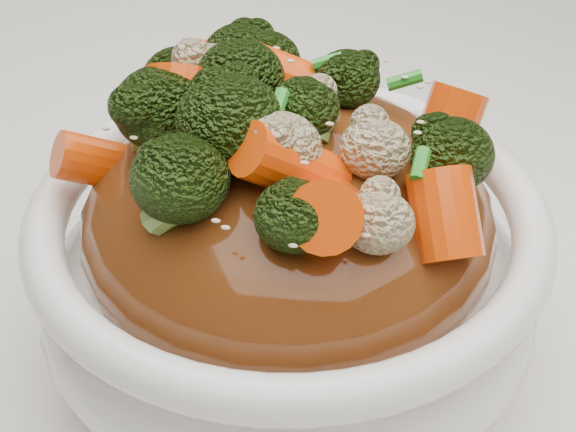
# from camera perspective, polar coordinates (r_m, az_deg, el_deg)

# --- Properties ---
(tablecloth) EXTENTS (1.20, 0.80, 0.04)m
(tablecloth) POSITION_cam_1_polar(r_m,az_deg,el_deg) (0.43, 5.50, -6.61)
(tablecloth) COLOR white
(tablecloth) RESTS_ON dining_table
(bowl) EXTENTS (0.26, 0.26, 0.08)m
(bowl) POSITION_cam_1_polar(r_m,az_deg,el_deg) (0.36, -0.00, -3.82)
(bowl) COLOR white
(bowl) RESTS_ON tablecloth
(sauce_base) EXTENTS (0.21, 0.21, 0.09)m
(sauce_base) POSITION_cam_1_polar(r_m,az_deg,el_deg) (0.35, 0.00, -0.37)
(sauce_base) COLOR #602D10
(sauce_base) RESTS_ON bowl
(carrots) EXTENTS (0.21, 0.21, 0.05)m
(carrots) POSITION_cam_1_polar(r_m,az_deg,el_deg) (0.31, 0.00, 8.11)
(carrots) COLOR #F94B08
(carrots) RESTS_ON sauce_base
(broccoli) EXTENTS (0.21, 0.21, 0.04)m
(broccoli) POSITION_cam_1_polar(r_m,az_deg,el_deg) (0.31, 0.00, 7.96)
(broccoli) COLOR black
(broccoli) RESTS_ON sauce_base
(cauliflower) EXTENTS (0.21, 0.21, 0.03)m
(cauliflower) POSITION_cam_1_polar(r_m,az_deg,el_deg) (0.31, 0.00, 7.66)
(cauliflower) COLOR #CEBD8D
(cauliflower) RESTS_ON sauce_base
(scallions) EXTENTS (0.15, 0.15, 0.02)m
(scallions) POSITION_cam_1_polar(r_m,az_deg,el_deg) (0.31, 0.00, 8.26)
(scallions) COLOR #23881F
(scallions) RESTS_ON sauce_base
(sesame_seeds) EXTENTS (0.18, 0.18, 0.01)m
(sesame_seeds) POSITION_cam_1_polar(r_m,az_deg,el_deg) (0.31, -0.00, 8.26)
(sesame_seeds) COLOR beige
(sesame_seeds) RESTS_ON sauce_base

